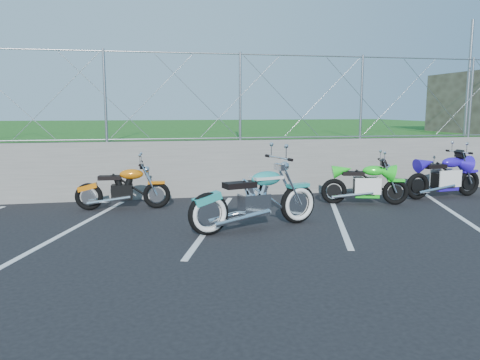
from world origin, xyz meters
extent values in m
plane|color=black|center=(0.00, 0.00, 0.00)|extent=(90.00, 90.00, 0.00)
cube|color=slate|center=(0.00, 3.50, 0.65)|extent=(30.00, 0.22, 1.30)
cube|color=#1A5216|center=(0.00, 13.50, 0.65)|extent=(30.00, 20.00, 1.30)
cylinder|color=gray|center=(0.00, 3.50, 3.25)|extent=(28.00, 0.03, 0.03)
cylinder|color=gray|center=(0.00, 3.50, 1.35)|extent=(28.00, 0.03, 0.03)
cylinder|color=gray|center=(7.20, 3.90, 2.80)|extent=(0.08, 0.08, 3.00)
cube|color=silver|center=(-2.40, 1.00, 0.00)|extent=(1.49, 4.31, 0.01)
cube|color=silver|center=(0.00, 1.00, 0.00)|extent=(1.49, 4.31, 0.01)
cube|color=silver|center=(2.40, 1.00, 0.00)|extent=(1.49, 4.31, 0.01)
cube|color=silver|center=(4.80, 1.00, 0.00)|extent=(1.49, 4.31, 0.01)
torus|color=black|center=(-0.20, 0.10, 0.35)|extent=(0.71, 0.31, 0.70)
torus|color=black|center=(1.46, 0.59, 0.35)|extent=(0.71, 0.31, 0.70)
cube|color=silver|center=(0.61, 0.34, 0.43)|extent=(0.56, 0.42, 0.36)
ellipsoid|color=teal|center=(0.83, 0.40, 0.85)|extent=(0.61, 0.41, 0.25)
cube|color=black|center=(0.34, 0.26, 0.78)|extent=(0.58, 0.40, 0.10)
cube|color=teal|center=(1.46, 0.59, 0.68)|extent=(0.43, 0.27, 0.06)
cylinder|color=silver|center=(1.06, 0.47, 1.19)|extent=(0.24, 0.75, 0.03)
torus|color=black|center=(-2.31, 2.43, 0.28)|extent=(0.56, 0.13, 0.55)
torus|color=black|center=(-0.97, 2.36, 0.28)|extent=(0.56, 0.13, 0.55)
cube|color=black|center=(-1.66, 2.40, 0.36)|extent=(0.42, 0.27, 0.30)
ellipsoid|color=orange|center=(-1.46, 2.39, 0.72)|extent=(0.48, 0.24, 0.21)
cube|color=black|center=(-1.89, 2.41, 0.65)|extent=(0.46, 0.24, 0.08)
cube|color=orange|center=(-0.97, 2.36, 0.54)|extent=(0.35, 0.15, 0.05)
cylinder|color=silver|center=(-1.27, 2.38, 0.93)|extent=(0.06, 0.64, 0.03)
torus|color=black|center=(2.77, 2.08, 0.27)|extent=(0.55, 0.24, 0.55)
torus|color=black|center=(4.01, 1.73, 0.27)|extent=(0.55, 0.24, 0.55)
cube|color=black|center=(3.37, 1.91, 0.36)|extent=(0.47, 0.36, 0.31)
ellipsoid|color=#1DE824|center=(3.56, 1.86, 0.73)|extent=(0.52, 0.34, 0.21)
cube|color=black|center=(3.14, 1.98, 0.66)|extent=(0.50, 0.33, 0.08)
cube|color=#1DE824|center=(4.01, 1.73, 0.53)|extent=(0.37, 0.22, 0.05)
cylinder|color=silver|center=(3.72, 1.82, 0.94)|extent=(0.20, 0.64, 0.03)
torus|color=black|center=(4.79, 2.16, 0.30)|extent=(0.62, 0.19, 0.61)
torus|color=black|center=(6.21, 2.34, 0.30)|extent=(0.62, 0.19, 0.61)
cube|color=black|center=(5.48, 2.24, 0.40)|extent=(0.50, 0.34, 0.34)
ellipsoid|color=#2A14C2|center=(5.70, 2.27, 0.81)|extent=(0.56, 0.31, 0.23)
cube|color=black|center=(5.22, 2.21, 0.74)|extent=(0.53, 0.30, 0.09)
cube|color=#2A14C2|center=(6.21, 2.34, 0.59)|extent=(0.40, 0.20, 0.06)
cylinder|color=silver|center=(5.87, 2.29, 1.04)|extent=(0.12, 0.73, 0.03)
camera|label=1|loc=(-1.14, -7.20, 2.02)|focal=35.00mm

